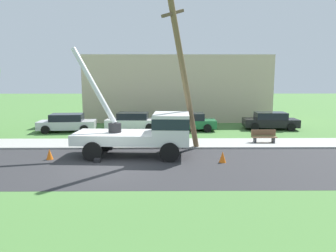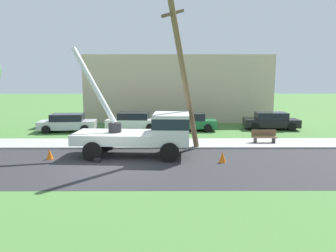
# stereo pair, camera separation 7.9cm
# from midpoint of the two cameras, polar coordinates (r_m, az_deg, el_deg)

# --- Properties ---
(ground_plane) EXTENTS (120.00, 120.00, 0.00)m
(ground_plane) POSITION_cam_midpoint_polar(r_m,az_deg,el_deg) (27.29, -6.28, -0.23)
(ground_plane) COLOR #477538
(road_asphalt) EXTENTS (80.00, 7.09, 0.01)m
(road_asphalt) POSITION_cam_midpoint_polar(r_m,az_deg,el_deg) (15.65, -10.64, -7.07)
(road_asphalt) COLOR #2B2B2D
(road_asphalt) RESTS_ON ground
(sidewalk_strip) EXTENTS (80.00, 2.86, 0.10)m
(sidewalk_strip) POSITION_cam_midpoint_polar(r_m,az_deg,el_deg) (20.42, -8.23, -3.16)
(sidewalk_strip) COLOR #9E9E99
(sidewalk_strip) RESTS_ON ground
(utility_truck) EXTENTS (6.75, 3.21, 5.98)m
(utility_truck) POSITION_cam_midpoint_polar(r_m,az_deg,el_deg) (17.00, -3.90, -0.83)
(utility_truck) COLOR silver
(utility_truck) RESTS_ON ground
(leaning_utility_pole) EXTENTS (2.35, 2.83, 8.67)m
(leaning_utility_pole) POSITION_cam_midpoint_polar(r_m,az_deg,el_deg) (17.60, 2.75, 9.42)
(leaning_utility_pole) COLOR brown
(leaning_utility_pole) RESTS_ON ground
(traffic_cone_ahead) EXTENTS (0.36, 0.36, 0.56)m
(traffic_cone_ahead) POSITION_cam_midpoint_polar(r_m,az_deg,el_deg) (16.09, 9.80, -5.60)
(traffic_cone_ahead) COLOR orange
(traffic_cone_ahead) RESTS_ON ground
(traffic_cone_behind) EXTENTS (0.36, 0.36, 0.56)m
(traffic_cone_behind) POSITION_cam_midpoint_polar(r_m,az_deg,el_deg) (17.58, -20.93, -4.83)
(traffic_cone_behind) COLOR orange
(traffic_cone_behind) RESTS_ON ground
(parked_sedan_silver) EXTENTS (4.55, 2.29, 1.42)m
(parked_sedan_silver) POSITION_cam_midpoint_polar(r_m,az_deg,el_deg) (26.13, -18.02, 0.57)
(parked_sedan_silver) COLOR #B7B7BF
(parked_sedan_silver) RESTS_ON ground
(parked_sedan_white) EXTENTS (4.48, 2.15, 1.42)m
(parked_sedan_white) POSITION_cam_midpoint_polar(r_m,az_deg,el_deg) (25.99, -6.49, 0.90)
(parked_sedan_white) COLOR silver
(parked_sedan_white) RESTS_ON ground
(parked_sedan_green) EXTENTS (4.42, 2.06, 1.42)m
(parked_sedan_green) POSITION_cam_midpoint_polar(r_m,az_deg,el_deg) (25.50, 3.67, 0.79)
(parked_sedan_green) COLOR #1E6638
(parked_sedan_green) RESTS_ON ground
(parked_sedan_black) EXTENTS (4.51, 2.22, 1.42)m
(parked_sedan_black) POSITION_cam_midpoint_polar(r_m,az_deg,el_deg) (27.39, 18.10, 0.93)
(parked_sedan_black) COLOR black
(parked_sedan_black) RESTS_ON ground
(park_bench) EXTENTS (1.60, 0.45, 0.90)m
(park_bench) POSITION_cam_midpoint_polar(r_m,az_deg,el_deg) (21.20, 17.00, -1.88)
(park_bench) COLOR brown
(park_bench) RESTS_ON ground
(lowrise_building_backdrop) EXTENTS (18.00, 6.00, 6.40)m
(lowrise_building_backdrop) POSITION_cam_midpoint_polar(r_m,az_deg,el_deg) (32.40, 1.56, 6.91)
(lowrise_building_backdrop) COLOR #C6B293
(lowrise_building_backdrop) RESTS_ON ground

